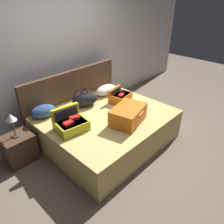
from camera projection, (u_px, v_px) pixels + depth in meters
name	position (u px, v px, depth m)	size (l,w,h in m)	color
ground_plane	(124.00, 149.00, 3.58)	(12.00, 12.00, 0.00)	#6B5B4C
back_wall	(58.00, 54.00, 3.92)	(8.00, 0.10, 2.60)	silver
bed	(107.00, 127.00, 3.69)	(2.02, 1.74, 0.52)	tan
headboard	(73.00, 97.00, 4.10)	(2.06, 0.08, 1.06)	#4C3323
hard_case_large	(128.00, 115.00, 3.29)	(0.65, 0.52, 0.26)	#D16619
hard_case_medium	(71.00, 123.00, 3.15)	(0.49, 0.43, 0.32)	gold
hard_case_small	(120.00, 97.00, 3.92)	(0.42, 0.37, 0.25)	#D16619
duffel_bag	(85.00, 99.00, 3.78)	(0.54, 0.44, 0.35)	black
pillow_near_headboard	(43.00, 111.00, 3.45)	(0.40, 0.25, 0.21)	navy
pillow_center_head	(106.00, 90.00, 4.21)	(0.47, 0.26, 0.18)	white
nightstand	(19.00, 148.00, 3.28)	(0.44, 0.40, 0.45)	#4C3323
table_lamp	(11.00, 119.00, 3.02)	(0.15, 0.15, 0.37)	#3F3833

